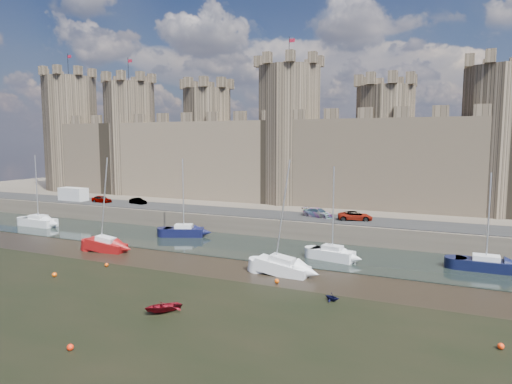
{
  "coord_description": "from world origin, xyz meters",
  "views": [
    {
      "loc": [
        29.19,
        -26.24,
        13.26
      ],
      "look_at": [
        7.54,
        22.0,
        7.2
      ],
      "focal_mm": 32.0,
      "sensor_mm": 36.0,
      "label": 1
    }
  ],
  "objects_px": {
    "car_0": "(102,199)",
    "sailboat_1": "(184,231)",
    "van": "(73,194)",
    "sailboat_0": "(38,221)",
    "car_3": "(355,216)",
    "sailboat_2": "(332,253)",
    "sailboat_4": "(106,245)",
    "car_2": "(318,213)",
    "car_1": "(138,201)",
    "sailboat_5": "(282,266)",
    "sailboat_3": "(486,264)"
  },
  "relations": [
    {
      "from": "car_2",
      "to": "van",
      "type": "bearing_deg",
      "value": 106.4
    },
    {
      "from": "car_2",
      "to": "sailboat_5",
      "type": "relative_size",
      "value": 0.4
    },
    {
      "from": "sailboat_0",
      "to": "sailboat_4",
      "type": "bearing_deg",
      "value": -21.42
    },
    {
      "from": "sailboat_5",
      "to": "sailboat_0",
      "type": "bearing_deg",
      "value": 171.59
    },
    {
      "from": "sailboat_2",
      "to": "sailboat_4",
      "type": "height_order",
      "value": "sailboat_4"
    },
    {
      "from": "car_1",
      "to": "sailboat_4",
      "type": "height_order",
      "value": "sailboat_4"
    },
    {
      "from": "car_2",
      "to": "car_1",
      "type": "bearing_deg",
      "value": 104.86
    },
    {
      "from": "sailboat_3",
      "to": "sailboat_0",
      "type": "bearing_deg",
      "value": -178.4
    },
    {
      "from": "car_2",
      "to": "sailboat_4",
      "type": "height_order",
      "value": "sailboat_4"
    },
    {
      "from": "sailboat_2",
      "to": "sailboat_4",
      "type": "relative_size",
      "value": 0.92
    },
    {
      "from": "van",
      "to": "sailboat_1",
      "type": "relative_size",
      "value": 0.5
    },
    {
      "from": "sailboat_0",
      "to": "sailboat_1",
      "type": "height_order",
      "value": "sailboat_0"
    },
    {
      "from": "car_2",
      "to": "sailboat_2",
      "type": "xyz_separation_m",
      "value": [
        5.35,
        -12.46,
        -2.33
      ]
    },
    {
      "from": "car_3",
      "to": "car_1",
      "type": "bearing_deg",
      "value": 73.39
    },
    {
      "from": "sailboat_4",
      "to": "sailboat_5",
      "type": "xyz_separation_m",
      "value": [
        22.55,
        -0.14,
        -0.0
      ]
    },
    {
      "from": "van",
      "to": "sailboat_2",
      "type": "relative_size",
      "value": 0.52
    },
    {
      "from": "sailboat_1",
      "to": "sailboat_5",
      "type": "bearing_deg",
      "value": -52.72
    },
    {
      "from": "sailboat_2",
      "to": "sailboat_4",
      "type": "bearing_deg",
      "value": -154.15
    },
    {
      "from": "car_1",
      "to": "sailboat_3",
      "type": "bearing_deg",
      "value": -89.58
    },
    {
      "from": "van",
      "to": "sailboat_2",
      "type": "distance_m",
      "value": 51.21
    },
    {
      "from": "car_0",
      "to": "sailboat_1",
      "type": "relative_size",
      "value": 0.35
    },
    {
      "from": "car_2",
      "to": "car_0",
      "type": "bearing_deg",
      "value": 106.37
    },
    {
      "from": "car_1",
      "to": "car_2",
      "type": "height_order",
      "value": "car_2"
    },
    {
      "from": "car_1",
      "to": "sailboat_5",
      "type": "relative_size",
      "value": 0.29
    },
    {
      "from": "car_2",
      "to": "sailboat_0",
      "type": "xyz_separation_m",
      "value": [
        -40.92,
        -11.51,
        -2.32
      ]
    },
    {
      "from": "van",
      "to": "sailboat_5",
      "type": "xyz_separation_m",
      "value": [
        46.64,
        -18.62,
        -2.86
      ]
    },
    {
      "from": "sailboat_1",
      "to": "sailboat_2",
      "type": "height_order",
      "value": "sailboat_1"
    },
    {
      "from": "car_3",
      "to": "sailboat_2",
      "type": "distance_m",
      "value": 12.24
    },
    {
      "from": "sailboat_0",
      "to": "sailboat_5",
      "type": "relative_size",
      "value": 0.95
    },
    {
      "from": "car_2",
      "to": "sailboat_3",
      "type": "relative_size",
      "value": 0.45
    },
    {
      "from": "car_0",
      "to": "sailboat_0",
      "type": "relative_size",
      "value": 0.34
    },
    {
      "from": "car_2",
      "to": "sailboat_5",
      "type": "bearing_deg",
      "value": -158.56
    },
    {
      "from": "car_1",
      "to": "sailboat_1",
      "type": "relative_size",
      "value": 0.31
    },
    {
      "from": "sailboat_4",
      "to": "sailboat_5",
      "type": "relative_size",
      "value": 0.98
    },
    {
      "from": "van",
      "to": "sailboat_0",
      "type": "height_order",
      "value": "sailboat_0"
    },
    {
      "from": "van",
      "to": "sailboat_3",
      "type": "bearing_deg",
      "value": -5.35
    },
    {
      "from": "car_3",
      "to": "sailboat_0",
      "type": "xyz_separation_m",
      "value": [
        -46.18,
        -11.06,
        -2.3
      ]
    },
    {
      "from": "sailboat_2",
      "to": "car_2",
      "type": "bearing_deg",
      "value": 123.88
    },
    {
      "from": "car_3",
      "to": "van",
      "type": "height_order",
      "value": "van"
    },
    {
      "from": "car_0",
      "to": "van",
      "type": "distance_m",
      "value": 6.32
    },
    {
      "from": "car_0",
      "to": "sailboat_3",
      "type": "bearing_deg",
      "value": -95.07
    },
    {
      "from": "car_1",
      "to": "sailboat_2",
      "type": "xyz_separation_m",
      "value": [
        36.57,
        -12.62,
        -2.22
      ]
    },
    {
      "from": "sailboat_0",
      "to": "sailboat_5",
      "type": "xyz_separation_m",
      "value": [
        43.08,
        -8.08,
        -0.03
      ]
    },
    {
      "from": "sailboat_2",
      "to": "sailboat_4",
      "type": "xyz_separation_m",
      "value": [
        -25.73,
        -6.99,
        -0.02
      ]
    },
    {
      "from": "car_0",
      "to": "sailboat_5",
      "type": "distance_m",
      "value": 44.56
    },
    {
      "from": "car_0",
      "to": "car_3",
      "type": "height_order",
      "value": "car_3"
    },
    {
      "from": "car_3",
      "to": "sailboat_2",
      "type": "xyz_separation_m",
      "value": [
        0.08,
        -12.01,
        -2.31
      ]
    },
    {
      "from": "sailboat_4",
      "to": "van",
      "type": "bearing_deg",
      "value": 136.43
    },
    {
      "from": "van",
      "to": "sailboat_0",
      "type": "relative_size",
      "value": 0.49
    },
    {
      "from": "car_1",
      "to": "car_0",
      "type": "bearing_deg",
      "value": 109.55
    }
  ]
}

